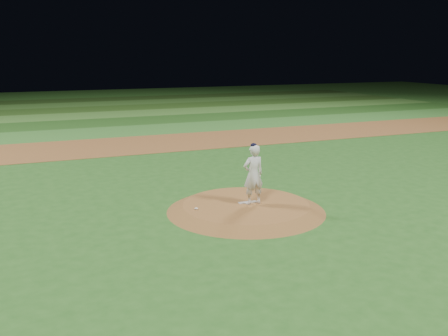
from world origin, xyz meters
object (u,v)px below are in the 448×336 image
object	(u,v)px
pitching_rubber	(247,202)
rosin_bag	(196,209)
pitcher_on_mound	(253,174)
pitchers_mound	(246,207)

from	to	relation	value
pitching_rubber	rosin_bag	distance (m)	1.91
pitcher_on_mound	pitching_rubber	bearing A→B (deg)	125.72
rosin_bag	pitchers_mound	bearing A→B (deg)	-1.87
pitchers_mound	rosin_bag	bearing A→B (deg)	178.13
pitcher_on_mound	pitchers_mound	bearing A→B (deg)	161.91
pitchers_mound	rosin_bag	size ratio (longest dim) A/B	45.36
pitcher_on_mound	rosin_bag	bearing A→B (deg)	176.21
rosin_bag	pitcher_on_mound	distance (m)	2.28
pitchers_mound	pitching_rubber	xyz separation A→B (m)	(0.10, 0.10, 0.14)
pitchers_mound	pitching_rubber	world-z (taller)	pitching_rubber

